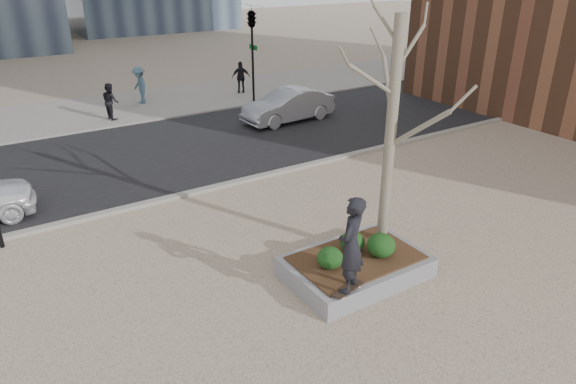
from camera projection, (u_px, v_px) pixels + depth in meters
ground at (318, 290)px, 10.93m from camera, size 120.00×120.00×0.00m
street at (158, 153)px, 18.61m from camera, size 60.00×8.00×0.02m
far_sidewalk at (107, 109)px, 23.98m from camera, size 60.00×6.00×0.02m
planter at (356, 267)px, 11.33m from camera, size 3.00×2.00×0.45m
planter_mulch at (356, 258)px, 11.22m from camera, size 2.70×1.70×0.04m
sycamore_tree at (394, 99)px, 10.56m from camera, size 2.80×2.80×6.60m
shrub_left at (330, 258)px, 10.73m from camera, size 0.55×0.55×0.46m
shrub_middle at (352, 242)px, 11.34m from camera, size 0.55×0.55×0.47m
shrub_right at (381, 245)px, 11.14m from camera, size 0.62×0.62×0.53m
skateboard at (348, 290)px, 10.09m from camera, size 0.81×0.38×0.08m
skateboarder at (351, 245)px, 9.67m from camera, size 0.86×0.79×1.97m
car_silver at (288, 106)px, 21.93m from camera, size 4.19×1.70×1.35m
car_third at (441, 75)px, 27.92m from camera, size 4.50×2.72×1.22m
pedestrian_a at (111, 101)px, 22.18m from camera, size 0.70×0.84×1.56m
pedestrian_b at (140, 85)px, 24.54m from camera, size 0.73×1.17×1.75m
pedestrian_c at (241, 77)px, 26.52m from camera, size 1.02×0.72×1.61m
traffic_light_far at (253, 55)px, 24.38m from camera, size 0.60×2.48×4.50m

